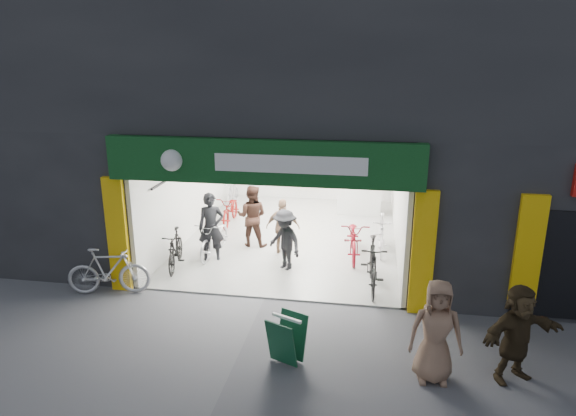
% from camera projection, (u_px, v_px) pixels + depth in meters
% --- Properties ---
extents(ground, '(60.00, 60.00, 0.00)m').
position_uv_depth(ground, '(264.00, 299.00, 11.12)').
color(ground, '#56565B').
rests_on(ground, ground).
extents(building, '(17.00, 10.27, 8.00)m').
position_uv_depth(building, '(331.00, 82.00, 14.43)').
color(building, '#232326').
rests_on(building, ground).
extents(bike_left_front, '(0.77, 1.91, 0.98)m').
position_uv_depth(bike_left_front, '(215.00, 237.00, 13.39)').
color(bike_left_front, silver).
rests_on(bike_left_front, ground).
extents(bike_left_midfront, '(0.74, 1.68, 0.98)m').
position_uv_depth(bike_left_midfront, '(175.00, 249.00, 12.59)').
color(bike_left_midfront, black).
rests_on(bike_left_midfront, ground).
extents(bike_left_midback, '(0.71, 1.81, 0.94)m').
position_uv_depth(bike_left_midback, '(231.00, 210.00, 15.84)').
color(bike_left_midback, maroon).
rests_on(bike_left_midback, ground).
extents(bike_left_back, '(0.50, 1.57, 0.94)m').
position_uv_depth(bike_left_back, '(233.00, 194.00, 17.57)').
color(bike_left_back, '#AEADB2').
rests_on(bike_left_back, ground).
extents(bike_right_front, '(0.63, 1.95, 1.16)m').
position_uv_depth(bike_right_front, '(373.00, 265.00, 11.43)').
color(bike_right_front, black).
rests_on(bike_right_front, ground).
extents(bike_right_mid, '(0.84, 2.04, 1.05)m').
position_uv_depth(bike_right_mid, '(354.00, 238.00, 13.24)').
color(bike_right_mid, maroon).
rests_on(bike_right_mid, ground).
extents(bike_right_back, '(0.49, 1.70, 1.02)m').
position_uv_depth(bike_right_back, '(381.00, 234.00, 13.57)').
color(bike_right_back, '#B2B2B7').
rests_on(bike_right_back, ground).
extents(parked_bike, '(1.86, 0.90, 1.08)m').
position_uv_depth(parked_bike, '(109.00, 271.00, 11.22)').
color(parked_bike, silver).
rests_on(parked_bike, ground).
extents(customer_a, '(0.75, 0.61, 1.79)m').
position_uv_depth(customer_a, '(211.00, 228.00, 12.91)').
color(customer_a, black).
rests_on(customer_a, ground).
extents(customer_b, '(0.85, 0.67, 1.72)m').
position_uv_depth(customer_b, '(252.00, 216.00, 13.91)').
color(customer_b, '#372019').
rests_on(customer_b, ground).
extents(customer_c, '(1.14, 1.07, 1.54)m').
position_uv_depth(customer_c, '(285.00, 240.00, 12.39)').
color(customer_c, black).
rests_on(customer_c, ground).
extents(customer_d, '(0.90, 0.41, 1.51)m').
position_uv_depth(customer_d, '(283.00, 227.00, 13.38)').
color(customer_d, '#8E6B53').
rests_on(customer_d, ground).
extents(pedestrian_near, '(0.88, 0.59, 1.74)m').
position_uv_depth(pedestrian_near, '(436.00, 331.00, 8.15)').
color(pedestrian_near, '#83614C').
rests_on(pedestrian_near, ground).
extents(pedestrian_far, '(1.58, 1.19, 1.66)m').
position_uv_depth(pedestrian_far, '(517.00, 334.00, 8.17)').
color(pedestrian_far, '#322616').
rests_on(pedestrian_far, ground).
extents(sandwich_board, '(0.71, 0.72, 0.83)m').
position_uv_depth(sandwich_board, '(287.00, 338.00, 8.73)').
color(sandwich_board, '#104126').
rests_on(sandwich_board, ground).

